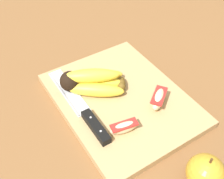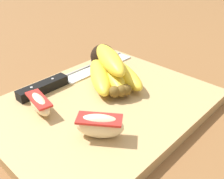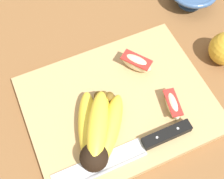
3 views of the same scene
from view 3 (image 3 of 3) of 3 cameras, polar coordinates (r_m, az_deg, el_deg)
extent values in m
plane|color=brown|center=(0.63, -0.06, -3.80)|extent=(6.00, 6.00, 0.00)
cube|color=tan|center=(0.62, 1.42, -3.11)|extent=(0.38, 0.29, 0.02)
sphere|color=black|center=(0.55, -3.45, -12.82)|extent=(0.05, 0.05, 0.05)
ellipsoid|color=yellow|center=(0.57, -0.39, -7.40)|extent=(0.12, 0.14, 0.03)
sphere|color=brown|center=(0.60, -0.50, -1.40)|extent=(0.02, 0.02, 0.02)
ellipsoid|color=yellow|center=(0.58, -2.52, -7.17)|extent=(0.11, 0.15, 0.03)
sphere|color=brown|center=(0.60, -1.67, -1.23)|extent=(0.02, 0.02, 0.02)
ellipsoid|color=yellow|center=(0.58, -4.63, -6.93)|extent=(0.09, 0.15, 0.03)
sphere|color=brown|center=(0.60, -2.52, -1.24)|extent=(0.02, 0.02, 0.02)
ellipsoid|color=yellow|center=(0.55, -2.73, -6.82)|extent=(0.10, 0.14, 0.04)
cube|color=silver|center=(0.57, -2.38, -14.20)|extent=(0.18, 0.04, 0.00)
cube|color=#99999E|center=(0.56, -1.77, -15.51)|extent=(0.18, 0.00, 0.00)
cube|color=black|center=(0.59, 10.41, -8.47)|extent=(0.10, 0.02, 0.02)
cylinder|color=#B2B2B7|center=(0.59, 12.48, -7.26)|extent=(0.01, 0.01, 0.00)
cylinder|color=#B2B2B7|center=(0.57, 8.60, -9.04)|extent=(0.01, 0.01, 0.00)
ellipsoid|color=beige|center=(0.61, 11.43, -2.82)|extent=(0.03, 0.07, 0.03)
cube|color=red|center=(0.60, 11.58, -2.44)|extent=(0.03, 0.06, 0.00)
ellipsoid|color=beige|center=(0.64, 4.63, 5.06)|extent=(0.06, 0.07, 0.04)
cube|color=red|center=(0.63, 4.71, 5.67)|extent=(0.06, 0.07, 0.00)
cylinder|color=#385684|center=(0.83, 14.64, 15.86)|extent=(0.06, 0.06, 0.01)
camera|label=1|loc=(0.52, 75.73, 15.11)|focal=44.71mm
camera|label=2|loc=(0.71, 14.46, 34.84)|focal=41.75mm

